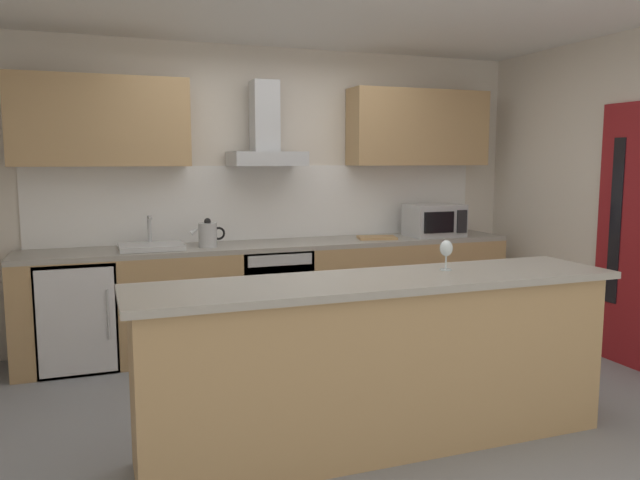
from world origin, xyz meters
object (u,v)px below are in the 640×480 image
sink (151,246)px  kettle (208,234)px  chopping_board (377,238)px  wine_glass (446,249)px  refrigerator (78,313)px  microwave (434,220)px  oven (271,294)px  range_hood (266,139)px

sink → kettle: sink is taller
chopping_board → wine_glass: bearing=-103.8°
kettle → refrigerator: bearing=178.3°
microwave → chopping_board: bearing=179.6°
oven → kettle: (-0.54, -0.03, 0.55)m
sink → range_hood: (0.99, 0.12, 0.86)m
oven → sink: bearing=179.4°
microwave → kettle: size_ratio=1.73×
sink → wine_glass: bearing=-52.6°
range_hood → wine_glass: (0.52, -2.09, -0.70)m
range_hood → refrigerator: bearing=-175.2°
oven → wine_glass: bearing=-75.2°
sink → chopping_board: size_ratio=1.47×
refrigerator → range_hood: size_ratio=1.18×
microwave → chopping_board: microwave is taller
refrigerator → wine_glass: wine_glass is taller
kettle → chopping_board: (1.53, 0.01, -0.09)m
range_hood → chopping_board: size_ratio=2.12×
oven → kettle: size_ratio=2.77×
chopping_board → kettle: bearing=-179.6°
microwave → chopping_board: 0.61m
microwave → sink: microwave is taller
range_hood → wine_glass: bearing=-76.1°
chopping_board → sink: bearing=179.0°
wine_glass → microwave: bearing=61.2°
refrigerator → chopping_board: (2.55, -0.02, 0.49)m
range_hood → wine_glass: 2.26m
oven → microwave: microwave is taller
sink → wine_glass: (1.51, -1.97, 0.16)m
refrigerator → chopping_board: bearing=-0.5°
sink → range_hood: 1.32m
oven → refrigerator: (-1.56, -0.00, -0.03)m
microwave → chopping_board: (-0.59, 0.00, -0.14)m
oven → range_hood: bearing=90.0°
microwave → oven: bearing=179.0°
wine_glass → chopping_board: bearing=76.2°
microwave → sink: size_ratio=1.00×
refrigerator → range_hood: (1.56, 0.13, 1.36)m
kettle → sink: bearing=174.3°
wine_glass → chopping_board: wine_glass is taller
wine_glass → chopping_board: size_ratio=0.52×
refrigerator → oven: bearing=0.1°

